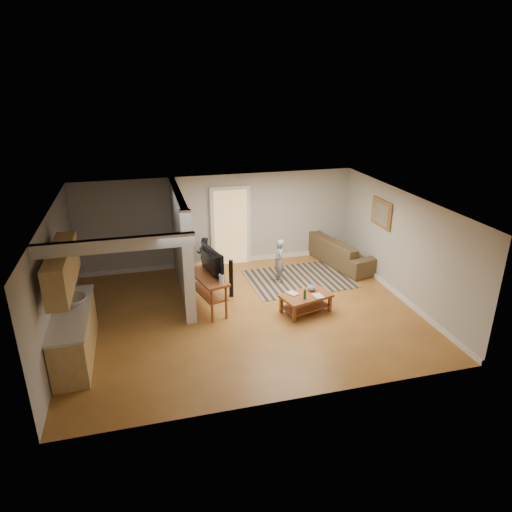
% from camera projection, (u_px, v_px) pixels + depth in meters
% --- Properties ---
extents(ground, '(7.50, 7.50, 0.00)m').
position_uv_depth(ground, '(245.00, 313.00, 10.12)').
color(ground, brown).
rests_on(ground, ground).
extents(room_shell, '(7.54, 6.02, 2.52)m').
position_uv_depth(room_shell, '(191.00, 250.00, 9.71)').
color(room_shell, '#ABA9A4').
rests_on(room_shell, ground).
extents(area_rug, '(2.68, 2.02, 0.01)m').
position_uv_depth(area_rug, '(299.00, 279.00, 11.82)').
color(area_rug, black).
rests_on(area_rug, ground).
extents(sofa, '(1.50, 2.65, 0.73)m').
position_uv_depth(sofa, '(341.00, 262.00, 12.87)').
color(sofa, '#4E4427').
rests_on(sofa, ground).
extents(coffee_table, '(1.21, 0.89, 0.64)m').
position_uv_depth(coffee_table, '(306.00, 298.00, 10.08)').
color(coffee_table, brown).
rests_on(coffee_table, ground).
extents(tv_console, '(0.82, 1.40, 1.14)m').
position_uv_depth(tv_console, '(208.00, 279.00, 10.02)').
color(tv_console, brown).
rests_on(tv_console, ground).
extents(speaker_left, '(0.12, 0.12, 0.93)m').
position_uv_depth(speaker_left, '(231.00, 278.00, 10.73)').
color(speaker_left, black).
rests_on(speaker_left, ground).
extents(speaker_right, '(0.14, 0.14, 1.13)m').
position_uv_depth(speaker_right, '(191.00, 270.00, 10.93)').
color(speaker_right, black).
rests_on(speaker_right, ground).
extents(toy_basket, '(0.46, 0.46, 0.41)m').
position_uv_depth(toy_basket, '(203.00, 271.00, 11.90)').
color(toy_basket, olive).
rests_on(toy_basket, ground).
extents(child, '(0.31, 0.44, 1.13)m').
position_uv_depth(child, '(278.00, 281.00, 11.68)').
color(child, gray).
rests_on(child, ground).
extents(toddler, '(0.55, 0.50, 0.91)m').
position_uv_depth(toddler, '(205.00, 269.00, 12.43)').
color(toddler, '#1B2039').
rests_on(toddler, ground).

